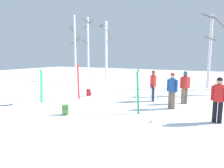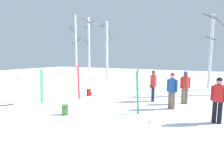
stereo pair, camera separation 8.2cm
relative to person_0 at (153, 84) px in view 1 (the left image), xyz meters
The scene contains 16 objects.
ground_plane 4.21m from the person_0, 115.87° to the right, with size 60.00×60.00×0.00m, color white.
person_0 is the anchor object (origin of this frame).
person_1 3.92m from the person_0, 36.71° to the right, with size 0.52×0.34×1.72m.
person_2 1.68m from the person_0, 42.34° to the right, with size 0.51×0.34×1.72m.
person_3 1.64m from the person_0, ahead, with size 0.47×0.34×1.72m.
ski_pair_planted_0 6.06m from the person_0, 148.38° to the right, with size 0.05×0.20×1.79m.
ski_pair_planted_1 4.23m from the person_0, 158.03° to the right, with size 0.02×0.18×2.04m.
ski_pair_planted_2 2.64m from the person_0, 87.61° to the right, with size 0.24×0.16×1.92m.
ski_poles_0 3.77m from the person_0, 74.62° to the right, with size 0.07×0.26×1.43m.
backpack_0 4.08m from the person_0, behind, with size 0.34×0.34×0.44m.
backpack_1 5.02m from the person_0, 120.51° to the right, with size 0.33×0.34×0.44m.
water_bottle_0 6.62m from the person_0, 154.09° to the right, with size 0.07×0.07×0.27m.
birch_tree_0 14.04m from the person_0, 146.85° to the left, with size 1.28×1.70×7.14m.
birch_tree_1 14.94m from the person_0, 139.32° to the left, with size 1.60×1.63×7.22m.
birch_tree_2 10.40m from the person_0, 134.88° to the left, with size 1.10×1.14×6.04m.
birch_tree_3 7.53m from the person_0, 70.08° to the left, with size 1.65×0.99×5.80m.
Camera 1 is at (4.79, -6.64, 2.44)m, focal length 30.94 mm.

